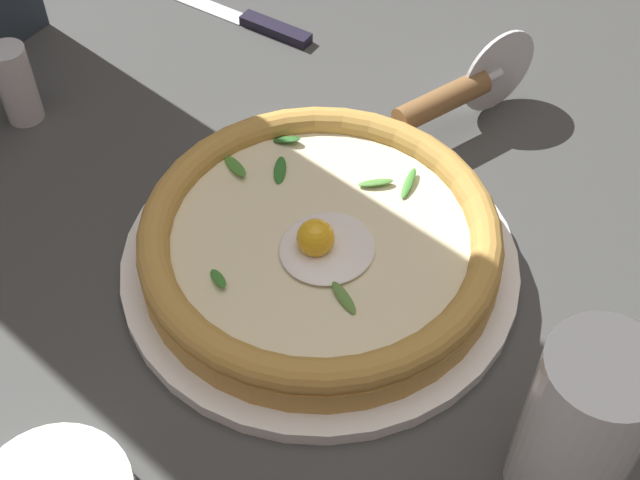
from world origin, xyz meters
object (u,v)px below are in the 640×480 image
Objects in this scene: drinking_glass at (577,437)px; pepper_shaker at (16,84)px; table_knife at (240,17)px; pizza at (320,240)px; pizza_cutter at (460,92)px.

drinking_glass is 1.85× the size of pepper_shaker.
pepper_shaker reaches higher than table_knife.
pizza is 1.15× the size of table_knife.
pepper_shaker is (-0.23, 0.04, 0.03)m from table_knife.
drinking_glass reaches higher than pizza.
pizza is at bearing -173.92° from pizza_cutter.
drinking_glass is at bearing -131.69° from pizza_cutter.
table_knife is 3.16× the size of pepper_shaker.
pepper_shaker is at bearing 99.30° from pizza.
pizza is 3.64× the size of pepper_shaker.
drinking_glass is (-0.20, -0.50, 0.05)m from table_knife.
pizza reaches higher than table_knife.
drinking_glass is at bearing -96.15° from pizza.
table_knife is at bearing 56.89° from pizza.
table_knife is 0.23m from pepper_shaker.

